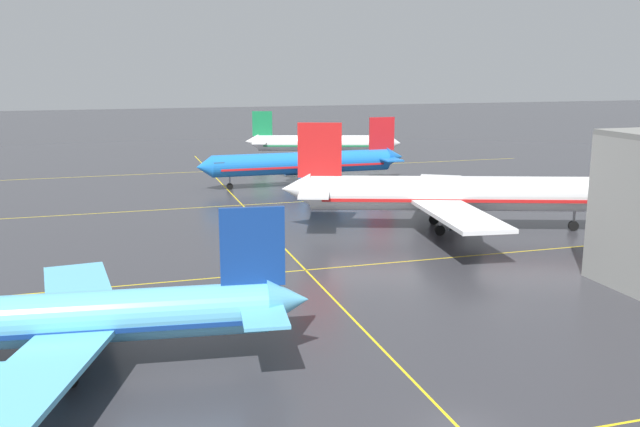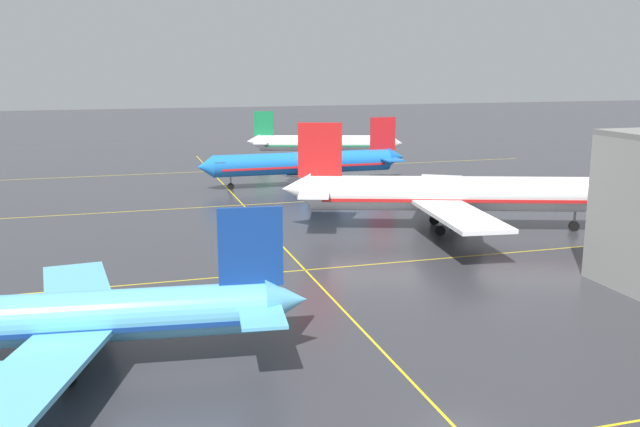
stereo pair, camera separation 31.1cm
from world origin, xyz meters
name	(u,v)px [view 1 (the left image)]	position (x,y,z in m)	size (l,w,h in m)	color
airliner_front_gate	(52,320)	(-21.58, 13.93, 3.57)	(33.62, 28.80, 10.45)	#5BB7E5
airliner_second_row	(451,194)	(21.21, 42.68, 4.38)	(40.21, 34.39, 12.82)	white
airliner_third_row	(305,163)	(12.94, 78.03, 3.73)	(35.02, 30.32, 10.92)	blue
airliner_far_left_stand	(322,143)	(24.80, 107.63, 3.46)	(31.93, 27.26, 10.12)	white
taxiway_markings	(268,231)	(0.00, 48.12, 0.00)	(129.45, 147.02, 0.01)	yellow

